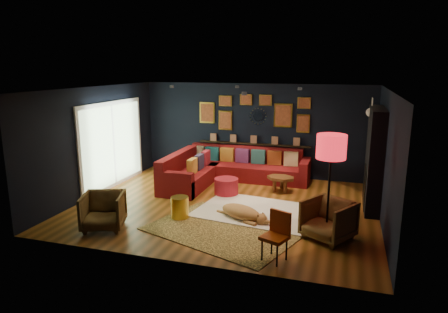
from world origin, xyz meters
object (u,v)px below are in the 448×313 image
(pouf, at_px, (226,186))
(armchair_right, at_px, (328,218))
(coffee_table, at_px, (281,179))
(gold_stool, at_px, (180,208))
(sectional, at_px, (224,170))
(dog, at_px, (241,209))
(floor_lamp, at_px, (331,151))
(orange_chair, at_px, (277,232))
(armchair_left, at_px, (103,209))

(pouf, xyz_separation_m, armchair_right, (2.49, -1.86, 0.17))
(coffee_table, distance_m, gold_stool, 2.93)
(sectional, height_order, gold_stool, sectional)
(sectional, xyz_separation_m, dog, (1.15, -2.52, -0.10))
(gold_stool, height_order, floor_lamp, floor_lamp)
(gold_stool, xyz_separation_m, dog, (1.22, 0.29, -0.01))
(armchair_right, xyz_separation_m, dog, (-1.74, 0.42, -0.18))
(gold_stool, relative_size, orange_chair, 0.57)
(coffee_table, height_order, pouf, pouf)
(armchair_right, xyz_separation_m, orange_chair, (-0.75, -1.06, 0.07))
(orange_chair, bearing_deg, armchair_right, 77.18)
(armchair_left, bearing_deg, gold_stool, 18.03)
(floor_lamp, distance_m, dog, 2.24)
(orange_chair, bearing_deg, sectional, 140.57)
(coffee_table, distance_m, floor_lamp, 3.04)
(armchair_left, height_order, dog, armchair_left)
(coffee_table, height_order, armchair_left, armchair_left)
(armchair_right, height_order, gold_stool, armchair_right)
(sectional, distance_m, armchair_right, 4.12)
(armchair_left, bearing_deg, coffee_table, 29.08)
(coffee_table, relative_size, orange_chair, 0.99)
(armchair_left, distance_m, floor_lamp, 4.39)
(coffee_table, relative_size, armchair_right, 1.00)
(floor_lamp, relative_size, dog, 1.48)
(gold_stool, distance_m, dog, 1.25)
(sectional, bearing_deg, armchair_right, -45.46)
(coffee_table, distance_m, orange_chair, 3.62)
(gold_stool, distance_m, floor_lamp, 3.25)
(sectional, distance_m, floor_lamp, 4.25)
(orange_chair, bearing_deg, armchair_left, -161.94)
(armchair_left, relative_size, armchair_right, 0.97)
(pouf, height_order, floor_lamp, floor_lamp)
(coffee_table, height_order, orange_chair, orange_chair)
(armchair_left, bearing_deg, orange_chair, -24.49)
(sectional, relative_size, pouf, 5.86)
(gold_stool, bearing_deg, armchair_left, -141.84)
(armchair_left, bearing_deg, armchair_right, -9.17)
(armchair_left, distance_m, dog, 2.70)
(coffee_table, bearing_deg, gold_stool, -125.13)
(armchair_left, bearing_deg, floor_lamp, -8.05)
(gold_stool, bearing_deg, orange_chair, -28.28)
(coffee_table, height_order, floor_lamp, floor_lamp)
(coffee_table, bearing_deg, dog, -102.45)
(armchair_right, bearing_deg, coffee_table, 148.02)
(sectional, height_order, armchair_left, sectional)
(sectional, xyz_separation_m, armchair_right, (2.89, -2.94, 0.08))
(pouf, bearing_deg, floor_lamp, -35.86)
(coffee_table, bearing_deg, floor_lamp, -62.94)
(armchair_left, bearing_deg, dog, 6.83)
(armchair_right, relative_size, gold_stool, 1.75)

